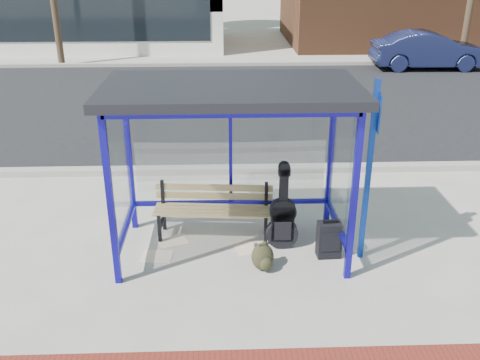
{
  "coord_description": "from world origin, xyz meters",
  "views": [
    {
      "loc": [
        -0.13,
        -6.67,
        4.01
      ],
      "look_at": [
        0.12,
        0.2,
        1.01
      ],
      "focal_mm": 40.0,
      "sensor_mm": 36.0,
      "label": 1
    }
  ],
  "objects_px": {
    "suitcase": "(329,240)",
    "parked_car": "(429,50)",
    "bench": "(214,207)",
    "backpack": "(263,258)",
    "guitar_bag": "(283,219)"
  },
  "relations": [
    {
      "from": "bench",
      "to": "guitar_bag",
      "type": "distance_m",
      "value": 1.07
    },
    {
      "from": "guitar_bag",
      "to": "backpack",
      "type": "distance_m",
      "value": 0.71
    },
    {
      "from": "backpack",
      "to": "guitar_bag",
      "type": "bearing_deg",
      "value": 40.25
    },
    {
      "from": "suitcase",
      "to": "parked_car",
      "type": "distance_m",
      "value": 13.85
    },
    {
      "from": "backpack",
      "to": "parked_car",
      "type": "relative_size",
      "value": 0.1
    },
    {
      "from": "parked_car",
      "to": "suitcase",
      "type": "bearing_deg",
      "value": 155.84
    },
    {
      "from": "bench",
      "to": "guitar_bag",
      "type": "relative_size",
      "value": 1.43
    },
    {
      "from": "suitcase",
      "to": "bench",
      "type": "bearing_deg",
      "value": 154.07
    },
    {
      "from": "guitar_bag",
      "to": "suitcase",
      "type": "xyz_separation_m",
      "value": [
        0.63,
        -0.27,
        -0.19
      ]
    },
    {
      "from": "suitcase",
      "to": "parked_car",
      "type": "relative_size",
      "value": 0.14
    },
    {
      "from": "bench",
      "to": "backpack",
      "type": "relative_size",
      "value": 4.72
    },
    {
      "from": "guitar_bag",
      "to": "backpack",
      "type": "relative_size",
      "value": 3.31
    },
    {
      "from": "suitcase",
      "to": "parked_car",
      "type": "xyz_separation_m",
      "value": [
        5.93,
        12.51,
        0.39
      ]
    },
    {
      "from": "bench",
      "to": "guitar_bag",
      "type": "height_order",
      "value": "guitar_bag"
    },
    {
      "from": "suitcase",
      "to": "parked_car",
      "type": "bearing_deg",
      "value": 61.54
    }
  ]
}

